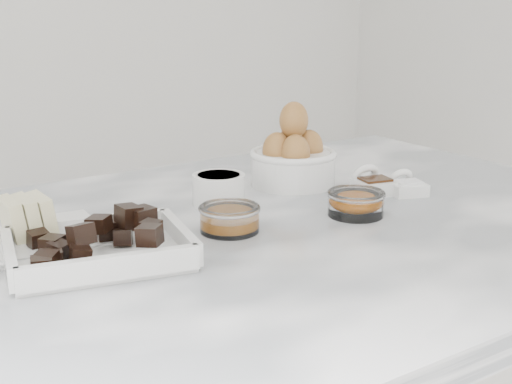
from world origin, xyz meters
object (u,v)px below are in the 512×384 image
chocolate_dish (98,244)px  zest_bowl (356,202)px  salt_spoon (406,186)px  sugar_ramekin (219,188)px  egg_bowl (293,158)px  butter_plate (38,229)px  honey_bowl (230,218)px  vanilla_spoon (372,183)px

chocolate_dish → zest_bowl: size_ratio=2.86×
salt_spoon → sugar_ramekin: bearing=157.3°
zest_bowl → egg_bowl: bearing=80.8°
butter_plate → egg_bowl: bearing=7.2°
chocolate_dish → honey_bowl: chocolate_dish is taller
chocolate_dish → egg_bowl: 0.44m
chocolate_dish → sugar_ramekin: 0.28m
egg_bowl → chocolate_dish: bearing=-158.9°
chocolate_dish → vanilla_spoon: 0.49m
honey_bowl → chocolate_dish: bearing=-177.2°
butter_plate → honey_bowl: (0.23, -0.09, -0.00)m
butter_plate → salt_spoon: bearing=-9.5°
chocolate_dish → salt_spoon: size_ratio=3.16×
sugar_ramekin → vanilla_spoon: bearing=-18.8°
chocolate_dish → butter_plate: (-0.04, 0.10, -0.00)m
honey_bowl → vanilla_spoon: vanilla_spoon is taller
chocolate_dish → butter_plate: bearing=111.0°
butter_plate → vanilla_spoon: butter_plate is taller
chocolate_dish → egg_bowl: egg_bowl is taller
chocolate_dish → zest_bowl: (0.38, -0.03, -0.00)m
sugar_ramekin → zest_bowl: size_ratio=0.94×
egg_bowl → honey_bowl: 0.27m
chocolate_dish → zest_bowl: chocolate_dish is taller
butter_plate → vanilla_spoon: 0.53m
butter_plate → honey_bowl: butter_plate is taller
chocolate_dish → butter_plate: 0.11m
chocolate_dish → zest_bowl: bearing=-5.0°
zest_bowl → salt_spoon: salt_spoon is taller
sugar_ramekin → zest_bowl: bearing=-49.7°
egg_bowl → zest_bowl: size_ratio=1.72×
vanilla_spoon → zest_bowl: bearing=-143.7°
sugar_ramekin → zest_bowl: 0.21m
egg_bowl → salt_spoon: egg_bowl is taller
honey_bowl → zest_bowl: bearing=-12.7°
sugar_ramekin → honey_bowl: (-0.05, -0.12, -0.01)m
honey_bowl → sugar_ramekin: bearing=65.1°
sugar_ramekin → chocolate_dish: bearing=-152.9°
egg_bowl → vanilla_spoon: egg_bowl is taller
butter_plate → chocolate_dish: bearing=-69.0°
vanilla_spoon → chocolate_dish: bearing=-174.8°
egg_bowl → zest_bowl: bearing=-99.2°
sugar_ramekin → egg_bowl: size_ratio=0.54×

